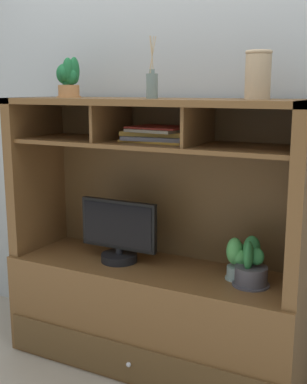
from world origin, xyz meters
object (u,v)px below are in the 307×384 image
object	(u,v)px
potted_orchid	(251,267)
potted_succulent	(68,79)
diffuser_bottle	(152,85)
magazine_stack_left	(160,134)
tv_monitor	(119,234)
potted_fern	(238,259)
media_console	(154,284)
ceramic_vase	(258,75)

from	to	relation	value
potted_orchid	potted_succulent	distance (m)	1.31
diffuser_bottle	potted_succulent	bearing A→B (deg)	178.09
magazine_stack_left	diffuser_bottle	size ratio (longest dim) A/B	1.30
tv_monitor	potted_orchid	bearing A→B (deg)	0.65
tv_monitor	potted_succulent	size ratio (longest dim) A/B	2.09
diffuser_bottle	tv_monitor	bearing A→B (deg)	-177.50
diffuser_bottle	potted_fern	bearing A→B (deg)	5.29
media_console	ceramic_vase	distance (m)	1.15
potted_fern	potted_orchid	bearing A→B (deg)	-27.72
potted_orchid	ceramic_vase	distance (m)	0.85
tv_monitor	magazine_stack_left	distance (m)	0.56
media_console	diffuser_bottle	xyz separation A→B (m)	(0.00, -0.02, 1.00)
tv_monitor	potted_orchid	size ratio (longest dim) A/B	1.91
potted_succulent	magazine_stack_left	bearing A→B (deg)	5.20
ceramic_vase	potted_orchid	bearing A→B (deg)	-65.74
tv_monitor	potted_orchid	world-z (taller)	tv_monitor
potted_fern	diffuser_bottle	xyz separation A→B (m)	(-0.43, -0.04, 0.79)
potted_succulent	ceramic_vase	xyz separation A→B (m)	(0.98, 0.02, 0.01)
tv_monitor	ceramic_vase	bearing A→B (deg)	3.59
potted_orchid	ceramic_vase	world-z (taller)	ceramic_vase
potted_fern	magazine_stack_left	world-z (taller)	magazine_stack_left
potted_orchid	magazine_stack_left	xyz separation A→B (m)	(-0.49, 0.06, 0.57)
media_console	tv_monitor	size ratio (longest dim) A/B	3.56
potted_succulent	ceramic_vase	size ratio (longest dim) A/B	0.99
media_console	potted_orchid	world-z (taller)	media_console
potted_orchid	media_console	bearing A→B (deg)	177.37
media_console	ceramic_vase	world-z (taller)	ceramic_vase
media_console	potted_orchid	size ratio (longest dim) A/B	6.78
potted_succulent	ceramic_vase	distance (m)	0.98
tv_monitor	magazine_stack_left	world-z (taller)	magazine_stack_left
potted_orchid	diffuser_bottle	size ratio (longest dim) A/B	0.79
media_console	potted_succulent	xyz separation A→B (m)	(-0.49, -0.01, 1.03)
media_console	potted_succulent	world-z (taller)	potted_succulent
magazine_stack_left	ceramic_vase	xyz separation A→B (m)	(0.48, -0.03, 0.27)
potted_orchid	diffuser_bottle	xyz separation A→B (m)	(-0.51, 0.00, 0.81)
media_console	potted_orchid	distance (m)	0.54
potted_orchid	ceramic_vase	xyz separation A→B (m)	(-0.02, 0.03, 0.85)
media_console	potted_succulent	distance (m)	1.14
diffuser_bottle	potted_succulent	world-z (taller)	diffuser_bottle
potted_orchid	potted_succulent	bearing A→B (deg)	179.04
media_console	diffuser_bottle	size ratio (longest dim) A/B	5.36
media_console	tv_monitor	world-z (taller)	media_console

